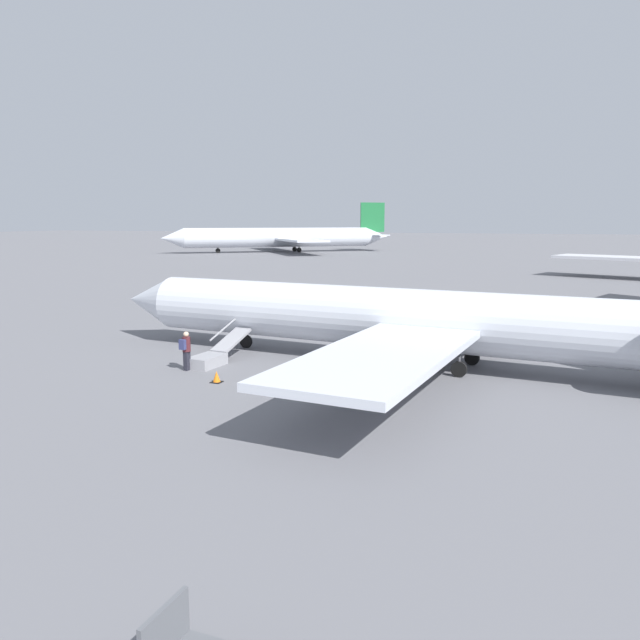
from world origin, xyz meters
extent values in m
plane|color=slate|center=(0.00, 0.00, 0.00)|extent=(600.00, 600.00, 0.00)
cylinder|color=silver|center=(0.00, 0.00, 2.14)|extent=(27.06, 5.17, 2.76)
cone|color=silver|center=(14.92, -1.35, 2.14)|extent=(3.27, 2.97, 2.70)
cube|color=silver|center=(-0.71, 7.12, 1.93)|extent=(5.41, 11.66, 0.28)
cube|color=silver|center=(-1.97, -6.88, 1.93)|extent=(5.41, 11.66, 0.28)
cylinder|color=black|center=(8.71, -0.79, 0.34)|extent=(0.70, 0.23, 0.68)
cylinder|color=#4C4C51|center=(8.71, -0.79, 0.79)|extent=(0.12, 0.12, 0.21)
cylinder|color=black|center=(-2.57, 1.48, 0.34)|extent=(0.70, 0.23, 0.68)
cylinder|color=#4C4C51|center=(-2.57, 1.48, 0.79)|extent=(0.12, 0.12, 0.21)
cylinder|color=black|center=(-2.79, -0.99, 0.34)|extent=(0.70, 0.23, 0.68)
cylinder|color=#4C4C51|center=(-2.79, -0.99, 0.79)|extent=(0.12, 0.12, 0.21)
cylinder|color=silver|center=(48.41, -91.57, 3.06)|extent=(32.93, 27.57, 3.95)
cone|color=silver|center=(65.33, -77.96, 3.06)|extent=(5.82, 5.74, 3.87)
cone|color=silver|center=(31.18, -105.43, 3.06)|extent=(6.43, 6.24, 3.87)
cube|color=#1E6B38|center=(31.98, -104.78, 7.21)|extent=(4.51, 3.71, 6.32)
cube|color=silver|center=(31.55, -105.13, 3.46)|extent=(8.78, 10.11, 0.20)
cube|color=silver|center=(40.50, -84.86, 2.77)|extent=(15.21, 16.75, 0.40)
cube|color=silver|center=(53.27, -100.73, 2.77)|extent=(15.21, 16.75, 0.40)
cylinder|color=black|center=(58.30, -83.61, 0.49)|extent=(0.92, 0.80, 0.98)
cylinder|color=#2D2D33|center=(58.30, -83.61, 1.13)|extent=(0.18, 0.18, 0.31)
cylinder|color=black|center=(44.25, -92.64, 0.49)|extent=(0.92, 0.80, 0.98)
cylinder|color=#2D2D33|center=(44.25, -92.64, 1.13)|extent=(0.18, 0.18, 0.31)
cylinder|color=black|center=(46.48, -95.41, 0.49)|extent=(0.92, 0.80, 0.98)
cylinder|color=#2D2D33|center=(46.48, -95.41, 1.13)|extent=(0.18, 0.18, 0.31)
cube|color=#99999E|center=(8.43, 3.59, 0.25)|extent=(1.26, 1.89, 0.50)
cube|color=#99999E|center=(8.25, 1.59, 0.87)|extent=(1.10, 2.31, 0.86)
cube|color=#99999E|center=(8.70, 1.55, 1.37)|extent=(0.26, 2.22, 0.80)
cube|color=#23232D|center=(8.87, 4.52, 0.42)|extent=(0.22, 0.30, 0.85)
cylinder|color=#4C1E23|center=(8.87, 4.52, 1.18)|extent=(0.36, 0.36, 0.65)
sphere|color=beige|center=(8.87, 4.52, 1.62)|extent=(0.24, 0.24, 0.24)
cube|color=navy|center=(8.89, 4.79, 1.21)|extent=(0.30, 0.20, 0.44)
cube|color=#595B60|center=(-1.33, 20.91, 0.87)|extent=(0.10, 1.10, 0.70)
cube|color=black|center=(6.58, 5.90, 0.01)|extent=(0.43, 0.43, 0.03)
cone|color=orange|center=(6.58, 5.90, 0.24)|extent=(0.33, 0.33, 0.47)
camera|label=1|loc=(-6.22, 27.57, 6.57)|focal=35.00mm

